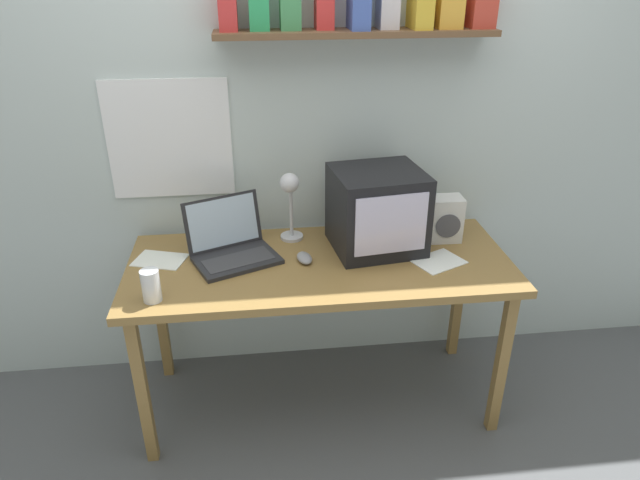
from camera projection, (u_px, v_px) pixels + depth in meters
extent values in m
plane|color=#57595C|center=(320.00, 398.00, 2.76)|extent=(12.00, 12.00, 0.00)
cube|color=silver|center=(309.00, 111.00, 2.54)|extent=(5.60, 0.06, 2.60)
cube|color=white|center=(169.00, 140.00, 2.49)|extent=(0.54, 0.01, 0.52)
cube|color=brown|center=(357.00, 33.00, 2.30)|extent=(1.15, 0.18, 0.02)
cube|color=red|center=(228.00, 6.00, 2.23)|extent=(0.07, 0.13, 0.18)
cube|color=#2A9C59|center=(259.00, 8.00, 2.25)|extent=(0.08, 0.12, 0.17)
cube|color=gold|center=(421.00, 4.00, 2.29)|extent=(0.07, 0.16, 0.19)
cube|color=gold|center=(448.00, 6.00, 2.32)|extent=(0.10, 0.14, 0.17)
cube|color=#BC3B2C|center=(481.00, 4.00, 2.33)|extent=(0.10, 0.14, 0.18)
cube|color=olive|center=(320.00, 265.00, 2.43)|extent=(1.62, 0.68, 0.03)
cube|color=olive|center=(142.00, 392.00, 2.28)|extent=(0.04, 0.05, 0.72)
cube|color=olive|center=(501.00, 364.00, 2.43)|extent=(0.04, 0.05, 0.72)
cube|color=olive|center=(161.00, 314.00, 2.77)|extent=(0.04, 0.05, 0.72)
cube|color=olive|center=(458.00, 295.00, 2.92)|extent=(0.04, 0.05, 0.72)
cube|color=black|center=(377.00, 210.00, 2.46)|extent=(0.42, 0.39, 0.35)
cube|color=silver|center=(391.00, 225.00, 2.31)|extent=(0.31, 0.05, 0.25)
cube|color=#232326|center=(237.00, 260.00, 2.41)|extent=(0.40, 0.34, 0.02)
cube|color=#38383A|center=(238.00, 260.00, 2.39)|extent=(0.31, 0.23, 0.00)
cube|color=#232326|center=(223.00, 222.00, 2.46)|extent=(0.33, 0.18, 0.23)
cube|color=silver|center=(223.00, 222.00, 2.46)|extent=(0.30, 0.17, 0.20)
cylinder|color=silver|center=(292.00, 237.00, 2.61)|extent=(0.10, 0.10, 0.01)
cylinder|color=silver|center=(291.00, 208.00, 2.55)|extent=(0.02, 0.02, 0.27)
sphere|color=silver|center=(289.00, 183.00, 2.44)|extent=(0.08, 0.08, 0.08)
cylinder|color=white|center=(151.00, 286.00, 2.12)|extent=(0.07, 0.07, 0.13)
cylinder|color=#4CC656|center=(152.00, 290.00, 2.13)|extent=(0.06, 0.06, 0.09)
cube|color=silver|center=(445.00, 219.00, 2.56)|extent=(0.15, 0.11, 0.21)
cylinder|color=#4C4C51|center=(448.00, 226.00, 2.52)|extent=(0.11, 0.01, 0.11)
ellipsoid|color=gray|center=(304.00, 258.00, 2.41)|extent=(0.08, 0.11, 0.03)
cube|color=white|center=(438.00, 261.00, 2.41)|extent=(0.25, 0.23, 0.00)
cube|color=white|center=(160.00, 260.00, 2.43)|extent=(0.24, 0.20, 0.00)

